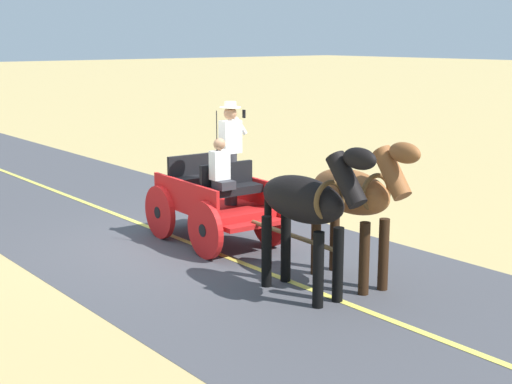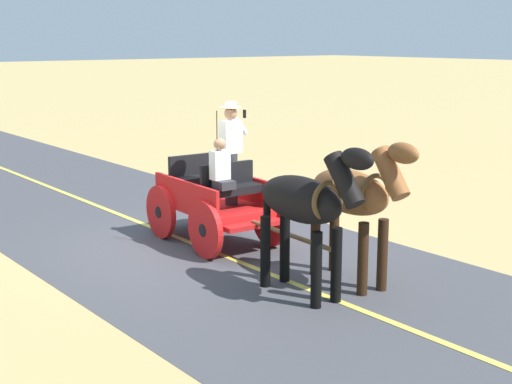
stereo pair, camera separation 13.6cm
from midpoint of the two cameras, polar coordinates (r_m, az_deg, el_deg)
ground_plane at (r=13.03m, az=-5.46°, el=-3.97°), size 200.00×200.00×0.00m
road_surface at (r=13.03m, az=-5.46°, el=-3.96°), size 5.69×160.00×0.01m
road_centre_stripe at (r=13.03m, az=-5.46°, el=-3.94°), size 0.12×160.00×0.00m
horse_drawn_carriage at (r=12.82m, az=-3.42°, el=-0.44°), size 1.53×4.51×2.50m
horse_near_side at (r=10.62m, az=7.34°, el=-0.30°), size 0.70×2.14×2.21m
horse_off_side at (r=10.05m, az=3.63°, el=-0.92°), size 0.57×2.13×2.21m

